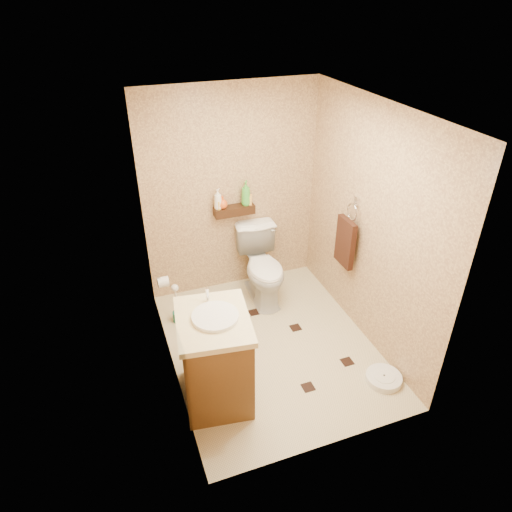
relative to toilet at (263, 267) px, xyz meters
name	(u,v)px	position (x,y,z in m)	size (l,w,h in m)	color
ground	(271,345)	(-0.23, -0.83, -0.42)	(2.50, 2.50, 0.00)	beige
wall_back	(232,193)	(-0.23, 0.42, 0.78)	(2.00, 0.04, 2.40)	tan
wall_front	(342,332)	(-0.23, -2.08, 0.78)	(2.00, 0.04, 2.40)	tan
wall_left	(162,266)	(-1.23, -0.83, 0.78)	(0.04, 2.50, 2.40)	tan
wall_right	(369,228)	(0.77, -0.83, 0.78)	(0.04, 2.50, 2.40)	tan
ceiling	(276,109)	(-0.23, -0.83, 1.98)	(2.00, 2.50, 0.02)	white
wall_shelf	(234,210)	(-0.23, 0.34, 0.60)	(0.46, 0.14, 0.10)	#341A0E
floor_accents	(275,346)	(-0.19, -0.86, -0.42)	(1.24, 1.33, 0.01)	black
toilet	(263,267)	(0.00, 0.00, 0.00)	(0.47, 0.82, 0.84)	white
vanity	(215,358)	(-0.92, -1.27, 0.04)	(0.69, 0.80, 1.03)	brown
bathroom_scale	(384,378)	(0.59, -1.64, -0.39)	(0.38, 0.38, 0.07)	white
toilet_brush	(177,309)	(-1.05, -0.11, -0.25)	(0.11, 0.11, 0.49)	#196758
towel_ring	(346,240)	(0.69, -0.58, 0.53)	(0.12, 0.30, 0.76)	silver
toilet_paper	(163,282)	(-1.17, -0.18, 0.18)	(0.12, 0.11, 0.12)	white
bottle_a	(218,199)	(-0.41, 0.34, 0.77)	(0.09, 0.09, 0.23)	white
bottle_b	(218,202)	(-0.41, 0.34, 0.73)	(0.07, 0.07, 0.15)	yellow
bottle_c	(222,202)	(-0.36, 0.34, 0.72)	(0.11, 0.11, 0.15)	#DF561A
bottle_d	(246,193)	(-0.08, 0.34, 0.79)	(0.11, 0.11, 0.28)	green
bottle_e	(249,198)	(-0.05, 0.34, 0.73)	(0.07, 0.07, 0.16)	#FEBA54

